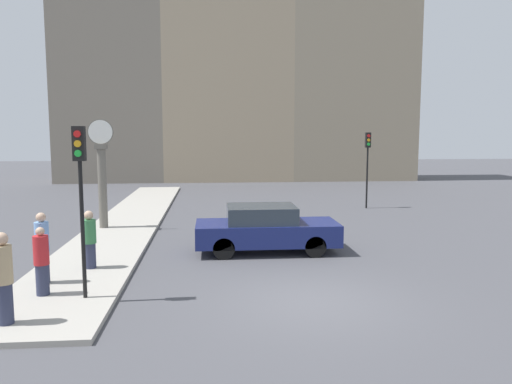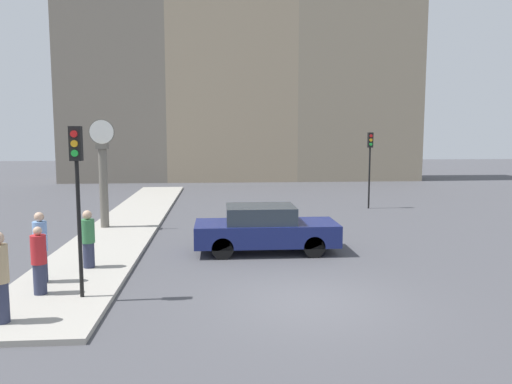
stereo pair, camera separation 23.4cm
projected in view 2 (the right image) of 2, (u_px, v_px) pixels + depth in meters
The scene contains 10 objects.
ground_plane at pixel (308, 302), 11.38m from camera, with size 120.00×120.00×0.00m, color #47474C.
sidewalk_corner at pixel (131, 220), 21.71m from camera, with size 2.73×25.77×0.12m, color #A39E93.
building_row at pixel (245, 81), 40.36m from camera, with size 28.49×5.00×17.18m.
sedan_car at pixel (265, 229), 16.08m from camera, with size 4.56×1.90×1.52m.
traffic_light_near at pixel (77, 176), 11.04m from camera, with size 0.26×0.24×3.86m.
traffic_light_far at pixel (370, 154), 25.18m from camera, with size 0.26×0.24×3.86m.
street_clock at pixel (103, 175), 19.54m from camera, with size 0.99×0.43×4.25m.
pedestrian_blue_stripe at pixel (41, 247), 12.37m from camera, with size 0.34×0.34×1.77m.
pedestrian_red_top at pixel (39, 261), 11.47m from camera, with size 0.34×0.34×1.59m.
pedestrian_green_hoodie at pixel (88, 239), 13.75m from camera, with size 0.36×0.36×1.60m.
Camera 2 is at (-2.02, -10.88, 3.83)m, focal length 35.00 mm.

